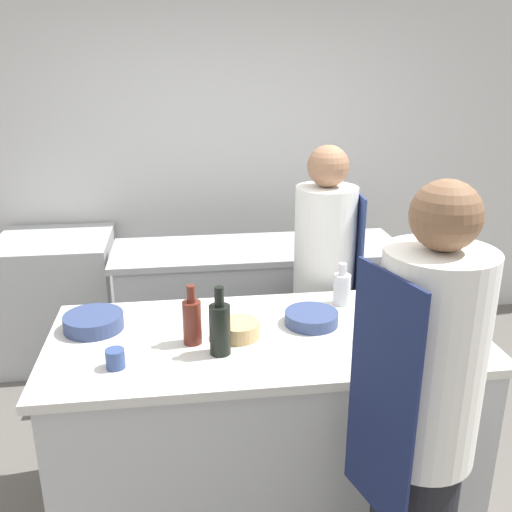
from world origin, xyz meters
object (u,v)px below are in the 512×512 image
Objects in this scene: bottle_olive_oil at (442,302)px; bowl_wooden_salad at (239,329)px; bowl_mixing_large at (394,308)px; bottle_wine at (220,327)px; bottle_cooking_oil at (192,320)px; cup at (115,359)px; bottle_vinegar at (342,288)px; chef_at_prep_near at (420,433)px; bowl_prep_small at (94,322)px; oven_range at (60,298)px; chef_at_stove at (324,290)px; bowl_ceramic_blue at (311,318)px.

bottle_olive_oil is 1.31× the size of bowl_wooden_salad.
bottle_wine is at bearing -163.09° from bowl_mixing_large.
bottle_cooking_oil is 3.39× the size of cup.
bottle_vinegar is 0.72× the size of bottle_wine.
bottle_vinegar is (-0.00, 1.00, 0.13)m from chef_at_prep_near.
bottle_wine is 0.16m from bottle_cooking_oil.
bottle_olive_oil is 1.61m from bowl_prep_small.
bottle_cooking_oil reaches higher than oven_range.
bottle_olive_oil is at bearing 8.97° from cup.
bottle_wine is 0.64m from bowl_prep_small.
bottle_cooking_oil is 0.98m from bowl_mixing_large.
bottle_wine is at bearing -60.56° from oven_range.
cup is (-1.47, -0.23, -0.06)m from bottle_olive_oil.
cup is at bearing -72.01° from oven_range.
bottle_olive_oil is 0.96m from bowl_wooden_salad.
chef_at_prep_near is 1.06× the size of chef_at_stove.
bowl_prep_small is (-0.56, 0.30, -0.08)m from bottle_wine.
bowl_prep_small reaches higher than bowl_ceramic_blue.
chef_at_prep_near is at bearing -52.25° from bowl_wooden_salad.
bowl_mixing_large reaches higher than bowl_wooden_salad.
chef_at_prep_near is 1.49m from bowl_prep_small.
chef_at_stove is at bearing 43.22° from bottle_cooking_oil.
chef_at_prep_near is 1.41m from chef_at_stove.
bowl_prep_small is 1.00m from bowl_ceramic_blue.
chef_at_stove is at bearing 109.14° from bowl_mixing_large.
cup is (-1.07, -0.49, -0.05)m from bottle_vinegar.
bottle_vinegar is 2.73× the size of cup.
bottle_wine is at bearing -170.76° from bottle_olive_oil.
chef_at_stove reaches higher than bowl_prep_small.
bowl_wooden_salad is at bearing -152.16° from bottle_vinegar.
oven_range is 3.70× the size of bottle_olive_oil.
bowl_mixing_large is at bearing 16.91° from bottle_wine.
bottle_wine is 0.50m from bowl_ceramic_blue.
cup is (-0.31, -0.17, -0.07)m from bottle_cooking_oil.
bottle_cooking_oil is (-0.75, 0.68, 0.15)m from chef_at_prep_near.
bottle_cooking_oil is (-0.77, -0.72, 0.20)m from chef_at_stove.
oven_range is at bearing 107.56° from bowl_prep_small.
cup is at bearing -165.88° from bowl_mixing_large.
bowl_ceramic_blue is (-0.42, -0.04, -0.01)m from bowl_mixing_large.
chef_at_prep_near is at bearing 3.79° from chef_at_stove.
bowl_prep_small is at bearing -174.17° from bottle_vinegar.
chef_at_stove is 6.72× the size of bowl_ceramic_blue.
bowl_wooden_salad is at bearing 7.71° from bottle_cooking_oil.
chef_at_prep_near is 1.01m from bottle_vinegar.
bowl_wooden_salad is (-0.57, -0.70, 0.13)m from chef_at_stove.
bottle_cooking_oil reaches higher than bottle_olive_oil.
bowl_mixing_large reaches higher than bowl_prep_small.
bottle_olive_oil is (2.10, -1.68, 0.58)m from oven_range.
cup is (-0.87, -0.28, 0.01)m from bowl_ceramic_blue.
bottle_vinegar is at bearing 24.60° from cup.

